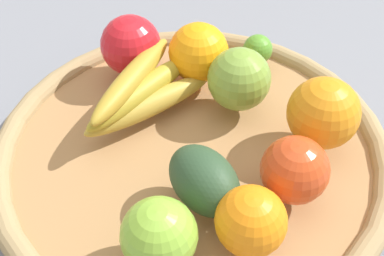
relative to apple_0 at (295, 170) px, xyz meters
name	(u,v)px	position (x,y,z in m)	size (l,w,h in m)	color
ground_plane	(192,161)	(-0.12, -0.04, -0.07)	(2.40, 2.40, 0.00)	slate
basket	(192,151)	(-0.12, -0.04, -0.05)	(0.47, 0.47, 0.04)	#A5784A
apple_0	(295,170)	(0.00, 0.00, 0.00)	(0.07, 0.07, 0.07)	#C8411A
orange_1	(199,53)	(-0.22, 0.03, 0.00)	(0.08, 0.08, 0.08)	orange
avocado	(204,180)	(-0.04, -0.08, 0.00)	(0.09, 0.06, 0.06)	#2A462C
apple_1	(239,79)	(-0.14, 0.04, 0.00)	(0.08, 0.08, 0.08)	olive
banana_bunch	(141,92)	(-0.20, -0.06, -0.01)	(0.12, 0.18, 0.06)	gold
lime_0	(258,49)	(-0.20, 0.11, -0.02)	(0.04, 0.04, 0.04)	#53942C
apple_2	(131,45)	(-0.28, -0.04, 0.00)	(0.08, 0.08, 0.08)	red
apple_3	(159,235)	(-0.01, -0.16, 0.00)	(0.07, 0.07, 0.07)	#82B837
orange_2	(323,113)	(-0.04, 0.08, 0.01)	(0.08, 0.08, 0.08)	orange
orange_0	(251,221)	(0.02, -0.08, 0.00)	(0.07, 0.07, 0.07)	orange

